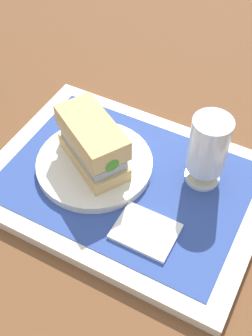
% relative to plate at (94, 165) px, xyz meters
% --- Properties ---
extents(ground_plane, '(3.00, 3.00, 0.00)m').
position_rel_plate_xyz_m(ground_plane, '(0.06, 0.00, -0.03)').
color(ground_plane, brown).
extents(tray, '(0.44, 0.32, 0.02)m').
position_rel_plate_xyz_m(tray, '(0.06, 0.00, -0.02)').
color(tray, beige).
rests_on(tray, ground_plane).
extents(placemat, '(0.38, 0.27, 0.00)m').
position_rel_plate_xyz_m(placemat, '(0.06, 0.00, -0.01)').
color(placemat, '#2D4793').
rests_on(placemat, tray).
extents(plate, '(0.19, 0.19, 0.01)m').
position_rel_plate_xyz_m(plate, '(0.00, 0.00, 0.00)').
color(plate, silver).
rests_on(plate, placemat).
extents(sandwich, '(0.14, 0.12, 0.08)m').
position_rel_plate_xyz_m(sandwich, '(0.00, -0.00, 0.05)').
color(sandwich, tan).
rests_on(sandwich, plate).
extents(beer_glass, '(0.06, 0.06, 0.12)m').
position_rel_plate_xyz_m(beer_glass, '(0.16, 0.06, 0.06)').
color(beer_glass, silver).
rests_on(beer_glass, placemat).
extents(napkin_folded, '(0.09, 0.07, 0.01)m').
position_rel_plate_xyz_m(napkin_folded, '(0.13, -0.07, -0.00)').
color(napkin_folded, white).
rests_on(napkin_folded, placemat).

